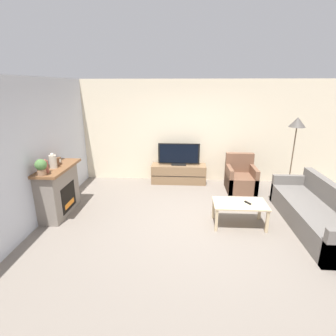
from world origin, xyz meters
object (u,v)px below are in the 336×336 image
Objects in this scene: mantel_clock at (58,161)px; tv at (179,155)px; fireplace at (58,190)px; tv_stand at (179,174)px; armchair at (240,179)px; floor_lamp at (297,127)px; couch at (317,214)px; potted_plant at (41,166)px; mantel_vase_left at (46,166)px; mantel_vase_centre_left at (53,161)px; coffee_table at (240,206)px; remote at (248,203)px.

mantel_clock is 0.14× the size of tv.
tv_stand is (2.40, 1.93, -0.27)m from fireplace.
armchair is 1.75m from floor_lamp.
armchair reaches higher than couch.
mantel_vase_left is at bearing 90.00° from potted_plant.
tv_stand is at bearing 38.83° from fireplace.
mantel_vase_centre_left reaches higher than coffee_table.
potted_plant is 0.12× the size of couch.
couch is 1.30× the size of floor_lamp.
mantel_vase_centre_left is at bearing -164.81° from floor_lamp.
mantel_vase_centre_left reaches higher than mantel_vase_left.
couch is (4.99, -0.29, -0.24)m from fireplace.
mantel_clock is at bearing 89.80° from mantel_vase_centre_left.
tv_stand is (2.38, 2.30, -0.88)m from mantel_vase_left.
couch is (1.02, -1.81, -0.01)m from armchair.
mantel_clock is 3.78m from remote.
armchair is (3.95, 1.39, -0.80)m from mantel_clock.
mantel_vase_centre_left is 4.35m from armchair.
potted_plant is at bearing -90.00° from mantel_vase_left.
armchair is (3.95, 1.89, -0.84)m from mantel_vase_left.
armchair is 1.82m from remote.
mantel_clock reaches higher than coffee_table.
fireplace is 0.72m from mantel_vase_left.
mantel_vase_centre_left reaches higher than remote.
potted_plant is at bearing 153.05° from remote.
mantel_vase_centre_left reaches higher than potted_plant.
remote is (3.71, 0.25, -0.71)m from potted_plant.
tv_stand is 1.33× the size of tv.
couch is at bearing -92.48° from floor_lamp.
floor_lamp reaches higher than mantel_clock.
mantel_vase_left reaches higher than couch.
armchair is at bearing 25.53° from mantel_vase_left.
tv is at bearing 38.80° from fireplace.
tv_stand reaches higher than remote.
floor_lamp is at bearing 15.19° from mantel_vase_centre_left.
tv is (2.38, 1.81, -0.31)m from mantel_clock.
fireplace reaches higher than couch.
tv_stand is 1.62m from armchair.
coffee_table is at bearing 147.17° from remote.
couch is at bearing -2.28° from mantel_vase_centre_left.
mantel_clock is 1.00× the size of remote.
mantel_vase_left reaches higher than remote.
coffee_table is 1.41m from couch.
tv_stand is at bearing 139.37° from couch.
mantel_vase_left is 0.28× the size of armchair.
coffee_table is (3.59, -0.27, -0.12)m from fireplace.
mantel_clock is 0.15× the size of coffee_table.
mantel_vase_left reaches higher than tv.
armchair is at bearing 78.00° from coffee_table.
mantel_vase_centre_left is 1.01× the size of potted_plant.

